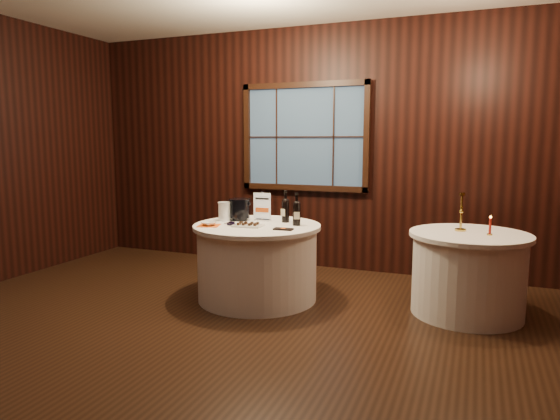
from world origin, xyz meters
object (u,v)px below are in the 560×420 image
at_px(main_table, 257,262).
at_px(port_bottle_left, 286,209).
at_px(chocolate_box, 283,229).
at_px(brass_candlestick, 461,217).
at_px(port_bottle_right, 297,211).
at_px(grape_bunch, 232,223).
at_px(glass_pitcher, 225,211).
at_px(sign_stand, 262,211).
at_px(chocolate_plate, 248,225).
at_px(side_table, 468,274).
at_px(ice_bucket, 240,209).
at_px(red_candle, 490,228).
at_px(cracker_bowl, 209,224).

height_order(main_table, port_bottle_left, port_bottle_left).
relative_size(chocolate_box, brass_candlestick, 0.50).
xyz_separation_m(port_bottle_right, grape_bunch, (-0.60, -0.23, -0.12)).
height_order(glass_pitcher, brass_candlestick, brass_candlestick).
xyz_separation_m(port_bottle_left, grape_bunch, (-0.43, -0.37, -0.12)).
bearing_deg(main_table, glass_pitcher, 167.13).
bearing_deg(chocolate_box, main_table, 149.42).
distance_m(main_table, chocolate_box, 0.56).
xyz_separation_m(sign_stand, grape_bunch, (-0.17, -0.37, -0.09)).
xyz_separation_m(main_table, port_bottle_left, (0.22, 0.24, 0.52)).
distance_m(main_table, chocolate_plate, 0.42).
relative_size(side_table, sign_stand, 3.54).
relative_size(side_table, ice_bucket, 4.74).
height_order(chocolate_plate, red_candle, red_candle).
height_order(port_bottle_left, grape_bunch, port_bottle_left).
xyz_separation_m(ice_bucket, cracker_bowl, (-0.13, -0.42, -0.10)).
relative_size(main_table, port_bottle_left, 3.91).
xyz_separation_m(main_table, cracker_bowl, (-0.41, -0.24, 0.40)).
bearing_deg(port_bottle_left, chocolate_box, -50.40).
xyz_separation_m(main_table, brass_candlestick, (1.91, 0.38, 0.51)).
xyz_separation_m(side_table, brass_candlestick, (-0.09, 0.08, 0.51)).
distance_m(grape_bunch, glass_pitcher, 0.32).
bearing_deg(red_candle, glass_pitcher, -176.65).
height_order(sign_stand, ice_bucket, sign_stand).
relative_size(chocolate_box, grape_bunch, 1.09).
xyz_separation_m(sign_stand, port_bottle_left, (0.26, 0.01, 0.04)).
distance_m(sign_stand, grape_bunch, 0.41).
bearing_deg(ice_bucket, glass_pitcher, -148.05).
xyz_separation_m(side_table, port_bottle_left, (-1.78, -0.06, 0.52)).
relative_size(port_bottle_right, glass_pitcher, 1.65).
bearing_deg(main_table, port_bottle_right, 14.26).
bearing_deg(glass_pitcher, chocolate_box, -38.47).
height_order(main_table, sign_stand, sign_stand).
bearing_deg(ice_bucket, cracker_bowl, -107.48).
bearing_deg(chocolate_plate, glass_pitcher, 148.41).
bearing_deg(side_table, main_table, -171.47).
height_order(side_table, ice_bucket, ice_bucket).
bearing_deg(grape_bunch, ice_bucket, 102.53).
bearing_deg(red_candle, side_table, 161.66).
xyz_separation_m(port_bottle_left, glass_pitcher, (-0.63, -0.14, -0.04)).
distance_m(ice_bucket, grape_bunch, 0.34).
relative_size(side_table, glass_pitcher, 5.49).
xyz_separation_m(sign_stand, chocolate_box, (0.40, -0.42, -0.10)).
distance_m(main_table, port_bottle_right, 0.66).
bearing_deg(grape_bunch, main_table, 32.72).
bearing_deg(side_table, chocolate_box, -163.60).
distance_m(main_table, grape_bunch, 0.47).
height_order(port_bottle_left, ice_bucket, port_bottle_left).
bearing_deg(glass_pitcher, port_bottle_left, -5.78).
distance_m(main_table, side_table, 2.02).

